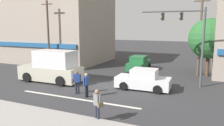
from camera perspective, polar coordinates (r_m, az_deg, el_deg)
name	(u,v)px	position (r m, az deg, el deg)	size (l,w,h in m)	color
ground_plane	(100,86)	(17.81, -3.14, -6.01)	(120.00, 120.00, 0.00)	#333335
lane_marking_stripe	(76,99)	(14.91, -9.35, -9.20)	(9.00, 0.24, 0.01)	silver
building_left_block	(60,29)	(31.42, -13.55, 8.70)	(12.59, 10.04, 8.97)	gray
street_tree	(209,39)	(22.80, 24.08, 5.85)	(3.85, 3.85, 5.57)	#4C3823
utility_pole_near_left	(48,35)	(24.97, -16.31, 7.15)	(1.40, 0.22, 7.53)	brown
utility_pole_far_right	(200,36)	(22.69, 22.01, 6.67)	(1.40, 0.22, 7.53)	brown
traffic_light_mast	(190,34)	(18.26, 19.76, 7.12)	(4.88, 0.53, 6.20)	#47474C
sedan_waiting_far	(143,80)	(16.91, 8.14, -4.44)	(4.16, 1.99, 1.58)	silver
sedan_crossing_leftbound	(139,64)	(24.33, 7.04, -0.17)	(1.90, 4.11, 1.58)	#1E6033
box_truck_parked_curbside	(52,68)	(19.62, -15.33, -1.14)	(5.64, 2.32, 2.75)	#B7B29E
pedestrian_foreground_with_bag	(97,103)	(11.12, -3.84, -10.49)	(0.65, 0.51, 1.67)	#232838
pedestrian_mid_crossing	(86,84)	(14.89, -6.73, -5.37)	(0.29, 0.56, 1.67)	#232838
pedestrian_far_side	(77,81)	(15.74, -9.21, -4.61)	(0.65, 0.50, 1.67)	#232838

